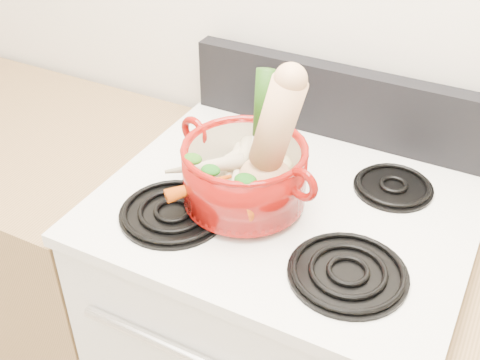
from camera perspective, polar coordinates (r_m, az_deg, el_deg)
The scene contains 20 objects.
stove_body at distance 1.64m, azimuth 3.75°, elevation -15.46°, with size 0.76×0.65×0.92m, color silver.
cooktop at distance 1.31m, azimuth 4.55°, elevation -2.34°, with size 0.78×0.67×0.03m, color silver.
control_backsplash at distance 1.49m, azimuth 9.45°, elevation 7.25°, with size 0.76×0.05×0.18m, color black.
burner_front_left at distance 1.25m, azimuth -6.37°, elevation -3.00°, with size 0.22×0.22×0.02m, color black.
burner_front_right at distance 1.13m, azimuth 10.20°, elevation -8.56°, with size 0.22×0.22×0.02m, color black.
burner_back_left at distance 1.46m, azimuth -0.01°, elevation 3.55°, with size 0.17×0.17×0.02m, color black.
burner_back_right at distance 1.36m, azimuth 14.34°, elevation -0.53°, with size 0.17×0.17×0.02m, color black.
dutch_oven at distance 1.23m, azimuth 0.43°, elevation 0.61°, with size 0.25×0.25×0.13m, color maroon.
pot_handle_left at distance 1.29m, azimuth -4.38°, elevation 4.61°, with size 0.07×0.07×0.02m, color maroon.
pot_handle_right at distance 1.13m, azimuth 5.90°, elevation -0.42°, with size 0.07×0.07×0.02m, color maroon.
squash at distance 1.13m, azimuth 3.39°, elevation 3.41°, with size 0.12×0.12×0.28m, color tan, non-canonical shape.
leek at distance 1.21m, azimuth 1.94°, elevation 5.08°, with size 0.04×0.04×0.25m, color white.
ginger at distance 1.30m, azimuth 3.76°, elevation 1.67°, with size 0.07×0.05×0.04m, color tan.
parsnip_0 at distance 1.29m, azimuth -0.50°, elevation 1.78°, with size 0.04×0.04×0.21m, color beige.
parsnip_1 at distance 1.28m, azimuth -1.18°, elevation 1.96°, with size 0.04×0.04×0.21m, color beige.
parsnip_2 at distance 1.26m, azimuth 0.00°, elevation 1.51°, with size 0.04×0.04×0.18m, color beige.
parsnip_3 at distance 1.26m, azimuth -3.40°, elevation 1.43°, with size 0.04×0.04×0.17m, color beige.
carrot_0 at distance 1.22m, azimuth -0.07°, elevation -0.94°, with size 0.03×0.03×0.15m, color #CE500A.
carrot_1 at distance 1.22m, azimuth -3.88°, elevation -0.69°, with size 0.03×0.03×0.14m, color #D94A0A.
carrot_2 at distance 1.20m, azimuth 1.56°, elevation -0.79°, with size 0.03×0.03×0.18m, color #C55109.
Camera 1 is at (0.38, 0.44, 1.74)m, focal length 45.00 mm.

